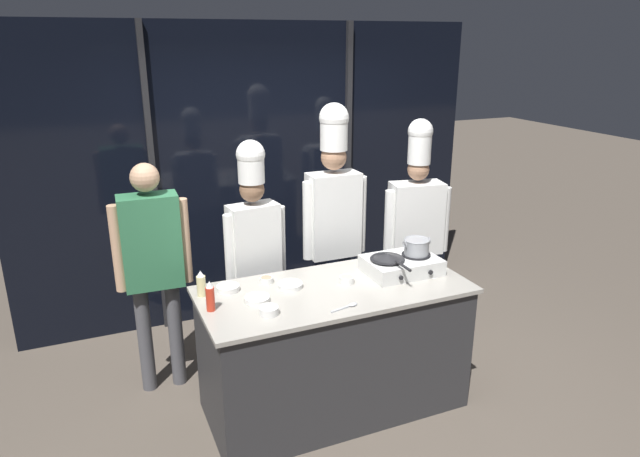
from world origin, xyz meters
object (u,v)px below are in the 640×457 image
prep_bowl_bean_sprouts (290,285)px  squeeze_bottle_chili (210,296)px  prep_bowl_mushrooms (266,279)px  squeeze_bottle_oil (201,284)px  serving_spoon_slotted (349,306)px  prep_bowl_rice (269,310)px  chef_line (416,217)px  stock_pot (417,246)px  chef_sous (333,210)px  frying_pan (388,257)px  prep_bowl_shrimp (347,279)px  portable_stove (401,265)px  chef_head (254,240)px  prep_bowl_chicken (257,298)px  prep_bowl_garlic (228,288)px  person_guest (153,257)px

prep_bowl_bean_sprouts → squeeze_bottle_chili: bearing=-168.1°
prep_bowl_mushrooms → squeeze_bottle_oil: bearing=-176.0°
prep_bowl_bean_sprouts → serving_spoon_slotted: bearing=-60.7°
prep_bowl_rice → chef_line: (1.65, 0.95, 0.12)m
squeeze_bottle_oil → serving_spoon_slotted: bearing=-33.1°
stock_pot → chef_sous: bearing=115.2°
frying_pan → prep_bowl_shrimp: 0.35m
portable_stove → chef_head: (-0.92, 0.61, 0.12)m
prep_bowl_chicken → chef_sous: chef_sous is taller
chef_head → prep_bowl_rice: bearing=71.6°
prep_bowl_chicken → prep_bowl_garlic: size_ratio=1.07×
person_guest → prep_bowl_mushrooms: bearing=147.7°
prep_bowl_shrimp → person_guest: (-1.20, 0.70, 0.10)m
portable_stove → chef_line: 0.90m
squeeze_bottle_chili → prep_bowl_shrimp: size_ratio=1.92×
prep_bowl_chicken → prep_bowl_garlic: (-0.13, 0.23, 0.00)m
prep_bowl_shrimp → serving_spoon_slotted: (-0.15, -0.34, -0.02)m
prep_bowl_mushrooms → portable_stove: bearing=-12.6°
squeeze_bottle_oil → prep_bowl_mushrooms: (0.46, 0.03, -0.06)m
squeeze_bottle_chili → chef_sous: (1.19, 0.76, 0.21)m
squeeze_bottle_oil → prep_bowl_mushrooms: 0.46m
prep_bowl_shrimp → prep_bowl_garlic: (-0.79, 0.20, -0.01)m
stock_pot → chef_sous: size_ratio=0.10×
frying_pan → squeeze_bottle_chili: bearing=-178.0°
chef_line → squeeze_bottle_oil: bearing=25.4°
prep_bowl_rice → prep_bowl_mushrooms: bearing=73.6°
portable_stove → stock_pot: size_ratio=2.47×
squeeze_bottle_oil → serving_spoon_slotted: squeeze_bottle_oil is taller
prep_bowl_chicken → prep_bowl_bean_sprouts: same height
stock_pot → person_guest: bearing=158.7°
portable_stove → prep_bowl_bean_sprouts: (-0.83, 0.07, -0.04)m
stock_pot → prep_bowl_garlic: size_ratio=1.36×
prep_bowl_shrimp → prep_bowl_garlic: size_ratio=0.67×
portable_stove → chef_sous: size_ratio=0.25×
chef_sous → prep_bowl_mushrooms: bearing=34.7°
stock_pot → prep_bowl_rice: bearing=-168.3°
prep_bowl_rice → person_guest: bearing=120.7°
frying_pan → person_guest: size_ratio=0.25×
portable_stove → chef_head: chef_head is taller
prep_bowl_bean_sprouts → prep_bowl_rice: bearing=-128.9°
person_guest → chef_line: bearing=-177.6°
stock_pot → serving_spoon_slotted: stock_pot is taller
person_guest → chef_sous: 1.44m
prep_bowl_shrimp → chef_line: chef_line is taller
prep_bowl_bean_sprouts → serving_spoon_slotted: prep_bowl_bean_sprouts is taller
frying_pan → chef_head: bearing=142.4°
squeeze_bottle_oil → prep_bowl_rice: (0.32, -0.43, -0.05)m
prep_bowl_mushrooms → chef_sous: bearing=34.2°
prep_bowl_chicken → prep_bowl_mushrooms: prep_bowl_mushrooms is taller
prep_bowl_mushrooms → chef_head: chef_head is taller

